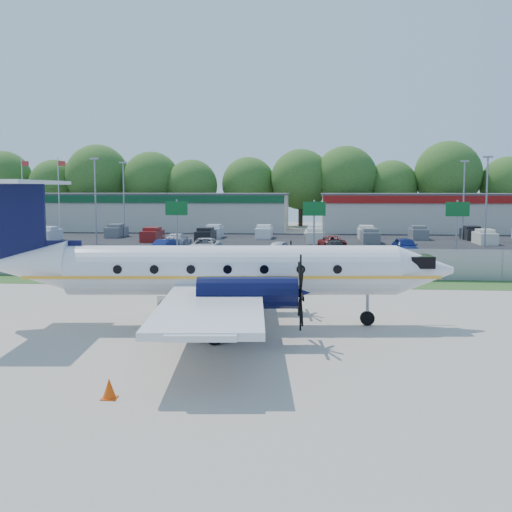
# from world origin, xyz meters

# --- Properties ---
(ground) EXTENTS (170.00, 170.00, 0.00)m
(ground) POSITION_xyz_m (0.00, 0.00, 0.00)
(ground) COLOR #B1A596
(ground) RESTS_ON ground
(grass_verge) EXTENTS (170.00, 4.00, 0.02)m
(grass_verge) POSITION_xyz_m (0.00, 12.00, 0.01)
(grass_verge) COLOR #2D561E
(grass_verge) RESTS_ON ground
(access_road) EXTENTS (170.00, 8.00, 0.02)m
(access_road) POSITION_xyz_m (0.00, 19.00, 0.01)
(access_road) COLOR black
(access_road) RESTS_ON ground
(parking_lot) EXTENTS (170.00, 32.00, 0.02)m
(parking_lot) POSITION_xyz_m (0.00, 40.00, 0.01)
(parking_lot) COLOR black
(parking_lot) RESTS_ON ground
(perimeter_fence) EXTENTS (120.00, 0.06, 1.99)m
(perimeter_fence) POSITION_xyz_m (0.00, 14.00, 1.00)
(perimeter_fence) COLOR gray
(perimeter_fence) RESTS_ON ground
(building_west) EXTENTS (46.40, 12.40, 5.24)m
(building_west) POSITION_xyz_m (-24.00, 61.98, 2.63)
(building_west) COLOR beige
(building_west) RESTS_ON ground
(building_east) EXTENTS (44.40, 12.40, 5.24)m
(building_east) POSITION_xyz_m (26.00, 61.98, 2.63)
(building_east) COLOR beige
(building_east) RESTS_ON ground
(sign_left) EXTENTS (1.80, 0.26, 5.00)m
(sign_left) POSITION_xyz_m (-8.00, 22.91, 3.61)
(sign_left) COLOR gray
(sign_left) RESTS_ON ground
(sign_mid) EXTENTS (1.80, 0.26, 5.00)m
(sign_mid) POSITION_xyz_m (3.00, 22.91, 3.61)
(sign_mid) COLOR gray
(sign_mid) RESTS_ON ground
(sign_right) EXTENTS (1.80, 0.26, 5.00)m
(sign_right) POSITION_xyz_m (14.00, 22.91, 3.61)
(sign_right) COLOR gray
(sign_right) RESTS_ON ground
(flagpole_west) EXTENTS (1.06, 0.12, 10.00)m
(flagpole_west) POSITION_xyz_m (-35.92, 55.00, 5.64)
(flagpole_west) COLOR silver
(flagpole_west) RESTS_ON ground
(flagpole_east) EXTENTS (1.06, 0.12, 10.00)m
(flagpole_east) POSITION_xyz_m (-30.92, 55.00, 5.64)
(flagpole_east) COLOR silver
(flagpole_east) RESTS_ON ground
(light_pole_nw) EXTENTS (0.90, 0.35, 9.09)m
(light_pole_nw) POSITION_xyz_m (-20.00, 38.00, 5.23)
(light_pole_nw) COLOR gray
(light_pole_nw) RESTS_ON ground
(light_pole_ne) EXTENTS (0.90, 0.35, 9.09)m
(light_pole_ne) POSITION_xyz_m (20.00, 38.00, 5.23)
(light_pole_ne) COLOR gray
(light_pole_ne) RESTS_ON ground
(light_pole_sw) EXTENTS (0.90, 0.35, 9.09)m
(light_pole_sw) POSITION_xyz_m (-20.00, 48.00, 5.23)
(light_pole_sw) COLOR gray
(light_pole_sw) RESTS_ON ground
(light_pole_se) EXTENTS (0.90, 0.35, 9.09)m
(light_pole_se) POSITION_xyz_m (20.00, 48.00, 5.23)
(light_pole_se) COLOR gray
(light_pole_se) RESTS_ON ground
(tree_line) EXTENTS (112.00, 6.00, 14.00)m
(tree_line) POSITION_xyz_m (0.00, 74.00, 0.00)
(tree_line) COLOR #2E591A
(tree_line) RESTS_ON ground
(aircraft) EXTENTS (20.21, 19.90, 6.22)m
(aircraft) POSITION_xyz_m (-0.81, -0.87, 2.40)
(aircraft) COLOR silver
(aircraft) RESTS_ON ground
(pushback_tug) EXTENTS (2.29, 1.75, 1.16)m
(pushback_tug) POSITION_xyz_m (-3.27, 2.64, 0.56)
(pushback_tug) COLOR silver
(pushback_tug) RESTS_ON ground
(baggage_cart_near) EXTENTS (2.16, 1.57, 1.02)m
(baggage_cart_near) POSITION_xyz_m (-0.20, -0.20, 0.48)
(baggage_cart_near) COLOR gray
(baggage_cart_near) RESTS_ON ground
(baggage_cart_far) EXTENTS (2.08, 1.67, 0.95)m
(baggage_cart_far) POSITION_xyz_m (-2.16, -2.81, 0.44)
(baggage_cart_far) COLOR gray
(baggage_cart_far) RESTS_ON ground
(cone_port_wing) EXTENTS (0.41, 0.41, 0.59)m
(cone_port_wing) POSITION_xyz_m (-2.56, -10.75, 0.28)
(cone_port_wing) COLOR #DF4307
(cone_port_wing) RESTS_ON ground
(cone_starboard_wing) EXTENTS (0.37, 0.37, 0.53)m
(cone_starboard_wing) POSITION_xyz_m (-1.53, 14.80, 0.25)
(cone_starboard_wing) COLOR #DF4307
(cone_starboard_wing) RESTS_ON ground
(road_car_mid) EXTENTS (6.04, 3.01, 1.64)m
(road_car_mid) POSITION_xyz_m (7.72, 20.33, 0.00)
(road_car_mid) COLOR #595B5E
(road_car_mid) RESTS_ON ground
(parked_car_a) EXTENTS (2.24, 4.18, 1.31)m
(parked_car_a) POSITION_xyz_m (-10.54, 28.70, 0.00)
(parked_car_a) COLOR navy
(parked_car_a) RESTS_ON ground
(parked_car_b) EXTENTS (2.49, 5.29, 1.46)m
(parked_car_b) POSITION_xyz_m (-6.78, 28.77, 0.00)
(parked_car_b) COLOR silver
(parked_car_b) RESTS_ON ground
(parked_car_c) EXTENTS (2.54, 4.14, 1.32)m
(parked_car_c) POSITION_xyz_m (-0.15, 28.12, 0.00)
(parked_car_c) COLOR silver
(parked_car_c) RESTS_ON ground
(parked_car_d) EXTENTS (2.39, 4.67, 1.30)m
(parked_car_d) POSITION_xyz_m (4.74, 28.46, 0.00)
(parked_car_d) COLOR black
(parked_car_d) RESTS_ON ground
(parked_car_e) EXTENTS (2.16, 4.84, 1.62)m
(parked_car_e) POSITION_xyz_m (10.95, 29.06, 0.00)
(parked_car_e) COLOR navy
(parked_car_e) RESTS_ON ground
(parked_car_f) EXTENTS (2.24, 4.99, 1.42)m
(parked_car_f) POSITION_xyz_m (-10.72, 35.53, 0.00)
(parked_car_f) COLOR silver
(parked_car_f) RESTS_ON ground
(parked_car_g) EXTENTS (2.95, 5.06, 1.32)m
(parked_car_g) POSITION_xyz_m (4.68, 34.92, 0.00)
(parked_car_g) COLOR maroon
(parked_car_g) RESTS_ON ground
(far_parking_rows) EXTENTS (56.00, 10.00, 1.60)m
(far_parking_rows) POSITION_xyz_m (0.00, 45.00, 0.00)
(far_parking_rows) COLOR gray
(far_parking_rows) RESTS_ON ground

